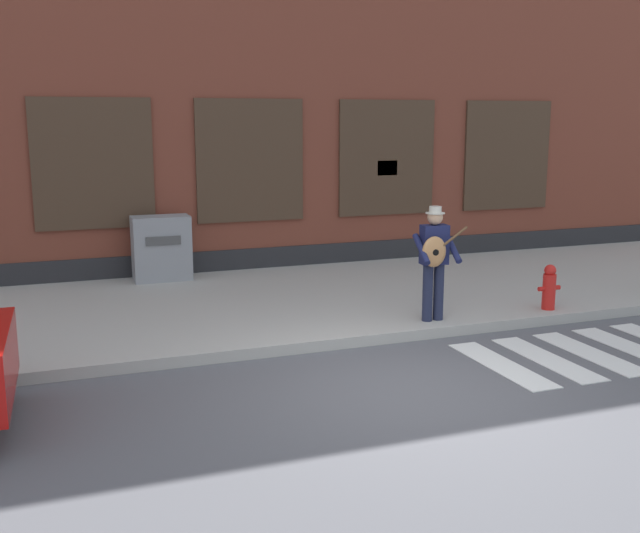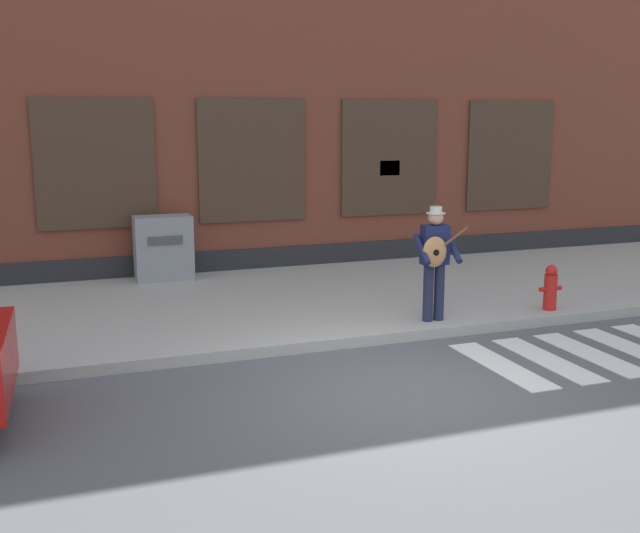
{
  "view_description": "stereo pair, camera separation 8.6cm",
  "coord_description": "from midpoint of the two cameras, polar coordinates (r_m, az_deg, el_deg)",
  "views": [
    {
      "loc": [
        -3.75,
        -7.26,
        3.05
      ],
      "look_at": [
        -0.33,
        1.95,
        1.09
      ],
      "focal_mm": 42.0,
      "sensor_mm": 36.0,
      "label": 1
    },
    {
      "loc": [
        -3.67,
        -7.29,
        3.05
      ],
      "look_at": [
        -0.33,
        1.95,
        1.09
      ],
      "focal_mm": 42.0,
      "sensor_mm": 36.0,
      "label": 2
    }
  ],
  "objects": [
    {
      "name": "ground_plane",
      "position": [
        8.72,
        6.79,
        -9.31
      ],
      "size": [
        160.0,
        160.0,
        0.0
      ],
      "primitive_type": "plane",
      "color": "#56565B"
    },
    {
      "name": "sidewalk",
      "position": [
        12.39,
        -1.85,
        -2.64
      ],
      "size": [
        28.0,
        5.02,
        0.15
      ],
      "color": "#ADAAA3",
      "rests_on": "ground"
    },
    {
      "name": "building_backdrop",
      "position": [
        16.4,
        -7.01,
        14.76
      ],
      "size": [
        28.0,
        4.06,
        8.16
      ],
      "color": "brown",
      "rests_on": "ground"
    },
    {
      "name": "busker",
      "position": [
        10.82,
        8.97,
        0.73
      ],
      "size": [
        0.71,
        0.56,
        1.67
      ],
      "color": "#1E233D",
      "rests_on": "sidewalk"
    },
    {
      "name": "utility_box",
      "position": [
        13.82,
        -11.66,
        1.4
      ],
      "size": [
        1.03,
        0.55,
        1.17
      ],
      "color": "gray",
      "rests_on": "sidewalk"
    },
    {
      "name": "fire_hydrant",
      "position": [
        11.99,
        17.35,
        -1.56
      ],
      "size": [
        0.38,
        0.2,
        0.7
      ],
      "color": "red",
      "rests_on": "sidewalk"
    }
  ]
}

